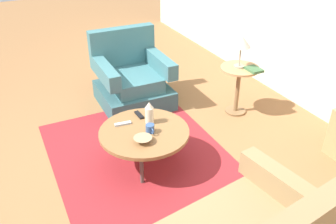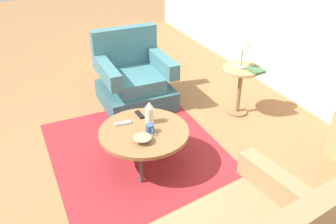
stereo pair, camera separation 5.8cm
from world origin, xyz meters
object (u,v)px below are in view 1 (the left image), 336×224
coffee_table (144,133)px  book (254,69)px  armchair (132,80)px  side_table (239,81)px  table_lamp (241,43)px  tv_remote_silver (123,124)px  tv_remote_dark (139,115)px  vase (149,113)px  bowl (143,140)px  mug (150,129)px

coffee_table → book: book is taller
armchair → side_table: (0.83, 1.06, 0.12)m
table_lamp → book: table_lamp is taller
coffee_table → tv_remote_silver: 0.24m
armchair → book: size_ratio=4.72×
side_table → tv_remote_silver: size_ratio=3.65×
armchair → coffee_table: size_ratio=1.06×
table_lamp → tv_remote_dark: size_ratio=2.49×
armchair → tv_remote_silver: bearing=65.6°
table_lamp → tv_remote_silver: size_ratio=2.30×
coffee_table → vase: size_ratio=3.76×
table_lamp → vase: 1.43m
vase → tv_remote_silver: vase is taller
table_lamp → bowl: table_lamp is taller
armchair → bowl: (1.47, -0.45, 0.12)m
tv_remote_dark → coffee_table: bearing=-15.2°
book → vase: bearing=-81.3°
coffee_table → mug: (0.05, 0.04, 0.07)m
side_table → table_lamp: bearing=-163.0°
table_lamp → mug: 1.55m
side_table → table_lamp: 0.47m
table_lamp → tv_remote_silver: 1.67m
side_table → mug: size_ratio=4.77×
side_table → bowl: side_table is taller
vase → tv_remote_silver: 0.28m
mug → tv_remote_silver: bearing=-142.8°
armchair → mug: (1.35, -0.33, 0.14)m
table_lamp → book: size_ratio=1.96×
tv_remote_dark → tv_remote_silver: size_ratio=0.92×
mug → tv_remote_dark: bearing=176.3°
vase → table_lamp: bearing=105.9°
side_table → book: 0.25m
side_table → table_lamp: table_lamp is taller
vase → armchair: bearing=167.4°
table_lamp → bowl: 1.71m
coffee_table → tv_remote_dark: bearing=167.3°
armchair → bowl: armchair is taller
vase → mug: size_ratio=1.81×
table_lamp → mug: size_ratio=2.99×
tv_remote_silver → side_table: bearing=-163.7°
side_table → mug: (0.52, -1.39, 0.02)m
side_table → vase: bearing=-74.8°
coffee_table → tv_remote_silver: bearing=-142.6°
armchair → table_lamp: size_ratio=2.40×
tv_remote_dark → book: 1.47m
side_table → tv_remote_dark: (0.19, -1.37, -0.02)m
side_table → tv_remote_silver: 1.60m
table_lamp → side_table: bearing=17.0°
side_table → tv_remote_silver: side_table is taller
coffee_table → mug: 0.10m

